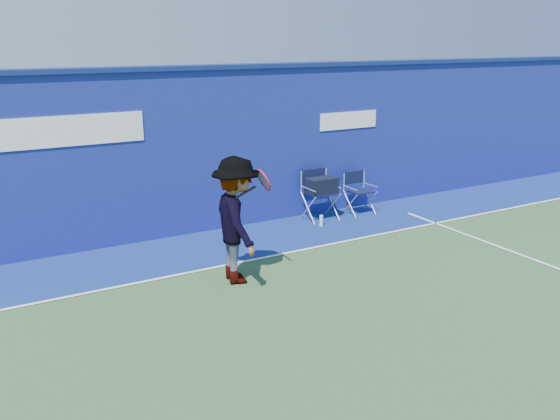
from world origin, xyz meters
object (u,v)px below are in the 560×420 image
directors_chair_left (320,199)px  water_bottle (321,221)px  tennis_player (237,220)px  directors_chair_right (359,201)px

directors_chair_left → water_bottle: (-0.23, -0.40, -0.31)m
tennis_player → directors_chair_left: bearing=35.7°
water_bottle → directors_chair_left: bearing=59.6°
directors_chair_left → directors_chair_right: bearing=-3.1°
directors_chair_left → tennis_player: (-2.82, -2.02, 0.54)m
directors_chair_right → water_bottle: bearing=-163.5°
directors_chair_right → water_bottle: directors_chair_right is taller
directors_chair_left → water_bottle: 0.56m
directors_chair_right → tennis_player: (-3.77, -1.97, 0.69)m
directors_chair_left → directors_chair_right: size_ratio=1.15×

